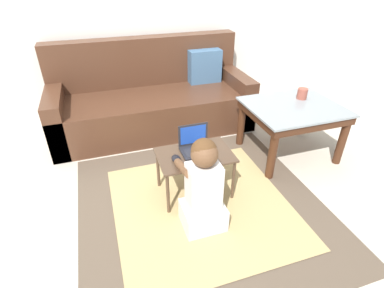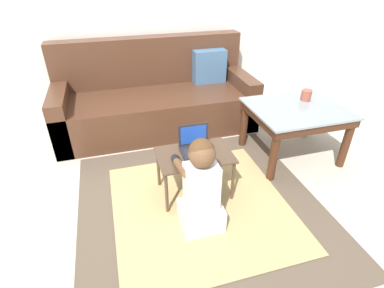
% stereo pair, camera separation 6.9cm
% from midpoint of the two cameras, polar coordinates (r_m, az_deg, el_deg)
% --- Properties ---
extents(ground_plane, '(16.00, 16.00, 0.00)m').
position_cam_midpoint_polar(ground_plane, '(2.46, -0.76, -8.81)').
color(ground_plane, beige).
extents(area_rug, '(1.79, 1.81, 0.01)m').
position_cam_midpoint_polar(area_rug, '(2.32, 1.03, -11.73)').
color(area_rug, brown).
rests_on(area_rug, ground_plane).
extents(couch, '(2.05, 0.84, 0.91)m').
position_cam_midpoint_polar(couch, '(3.31, -8.15, 8.24)').
color(couch, '#4C2D1E').
rests_on(couch, ground_plane).
extents(coffee_table, '(0.81, 0.69, 0.50)m').
position_cam_midpoint_polar(coffee_table, '(2.84, 17.95, 5.50)').
color(coffee_table, gray).
rests_on(coffee_table, ground_plane).
extents(laptop_desk, '(0.56, 0.37, 0.37)m').
position_cam_midpoint_polar(laptop_desk, '(2.25, -0.35, -2.89)').
color(laptop_desk, '#4C3828').
rests_on(laptop_desk, ground_plane).
extents(laptop, '(0.23, 0.19, 0.20)m').
position_cam_midpoint_polar(laptop, '(2.24, -0.13, -0.64)').
color(laptop, '#232328').
rests_on(laptop, laptop_desk).
extents(computer_mouse, '(0.06, 0.10, 0.03)m').
position_cam_midpoint_polar(computer_mouse, '(2.15, -3.97, -2.82)').
color(computer_mouse, black).
rests_on(computer_mouse, laptop_desk).
extents(person_seated, '(0.28, 0.39, 0.70)m').
position_cam_midpoint_polar(person_seated, '(1.97, 1.14, -8.42)').
color(person_seated, silver).
rests_on(person_seated, ground_plane).
extents(cup_on_table, '(0.09, 0.09, 0.10)m').
position_cam_midpoint_polar(cup_on_table, '(2.97, 19.64, 9.03)').
color(cup_on_table, '#994C3D').
rests_on(cup_on_table, coffee_table).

